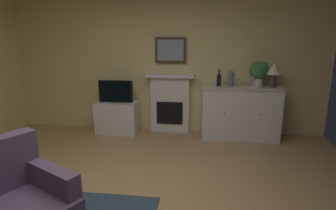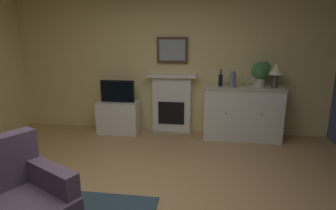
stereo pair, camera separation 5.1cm
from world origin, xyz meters
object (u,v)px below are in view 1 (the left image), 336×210
Objects in this scene: tv_set at (116,91)px; vase_decorative at (231,79)px; potted_plant_small at (259,71)px; wine_glass_right at (252,80)px; sideboard_cabinet at (240,113)px; wine_glass_center at (245,80)px; wine_bottle at (219,80)px; wine_glass_left at (239,80)px; framed_picture at (171,50)px; tv_cabinet at (117,117)px; armchair at (13,206)px; table_lamp at (274,71)px; fireplace_unit at (170,104)px.

vase_decorative is at bearing -1.18° from tv_set.
wine_glass_right is at bearing -142.29° from potted_plant_small.
sideboard_cabinet is at bearing -170.55° from potted_plant_small.
tv_set is (-2.28, 0.02, -0.26)m from wine_glass_center.
sideboard_cabinet is 4.64× the size of wine_bottle.
sideboard_cabinet is 0.59m from wine_glass_left.
tv_cabinet is at bearing -167.99° from framed_picture.
wine_bottle reaches higher than armchair.
armchair is (-2.24, -2.94, -0.09)m from sideboard_cabinet.
wine_glass_right is 2.40m from tv_set.
potted_plant_small is (0.34, 0.06, 0.13)m from wine_glass_left.
wine_bottle reaches higher than tv_set.
table_lamp is at bearing -0.31° from tv_cabinet.
tv_set is (-2.23, -0.01, 0.33)m from sideboard_cabinet.
wine_bottle is at bearing 163.40° from vase_decorative.
tv_set reaches higher than armchair.
wine_glass_left is at bearing 53.42° from armchair.
wine_glass_center is at bearing -8.97° from fireplace_unit.
tv_set is at bearing -179.79° from sideboard_cabinet.
wine_glass_left is at bearing -4.16° from wine_bottle.
wine_bottle reaches higher than wine_glass_center.
wine_glass_left is 0.38× the size of potted_plant_small.
wine_glass_left is (1.19, -0.19, 0.50)m from fireplace_unit.
tv_cabinet is at bearing 178.91° from wine_glass_center.
wine_glass_left is (-0.57, -0.02, -0.16)m from table_lamp.
potted_plant_small is (0.47, 0.10, 0.12)m from vase_decorative.
wine_glass_right is 0.35m from vase_decorative.
wine_glass_right is 0.59× the size of vase_decorative.
wine_bottle is at bearing 175.17° from wine_glass_center.
wine_bottle is at bearing 174.31° from wine_glass_right.
framed_picture is 1.28× the size of potted_plant_small.
framed_picture is 1.51m from wine_glass_right.
tv_cabinet is 1.74× the size of potted_plant_small.
vase_decorative is 0.65× the size of potted_plant_small.
wine_glass_center is 0.59× the size of vase_decorative.
table_lamp is at bearing 1.53° from wine_glass_left.
vase_decorative reaches higher than sideboard_cabinet.
vase_decorative reaches higher than wine_glass_center.
wine_glass_right is (0.22, -0.03, 0.00)m from wine_glass_left.
wine_bottle is (-0.39, 0.01, 0.57)m from sideboard_cabinet.
table_lamp is at bearing -11.28° from potted_plant_small.
sideboard_cabinet is (1.26, -0.22, -1.06)m from framed_picture.
wine_bottle reaches higher than vase_decorative.
vase_decorative reaches higher than armchair.
tv_cabinet is (-2.23, 0.02, -0.17)m from sideboard_cabinet.
armchair is (-1.84, -2.95, -0.66)m from wine_bottle.
sideboard_cabinet is at bearing -8.02° from fireplace_unit.
wine_glass_center is 0.28m from potted_plant_small.
tv_cabinet is (-2.39, 0.06, -0.76)m from wine_glass_right.
wine_glass_center is at bearing -32.60° from sideboard_cabinet.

